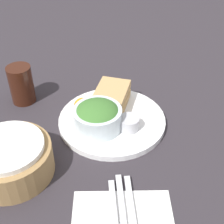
% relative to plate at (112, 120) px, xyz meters
% --- Properties ---
extents(ground_plane, '(4.00, 4.00, 0.00)m').
position_rel_plate_xyz_m(ground_plane, '(0.00, 0.00, -0.01)').
color(ground_plane, '#2D282D').
extents(plate, '(0.27, 0.27, 0.02)m').
position_rel_plate_xyz_m(plate, '(0.00, 0.00, 0.00)').
color(plate, white).
rests_on(plate, ground_plane).
extents(sandwich, '(0.13, 0.11, 0.05)m').
position_rel_plate_xyz_m(sandwich, '(0.06, 0.00, 0.03)').
color(sandwich, tan).
rests_on(sandwich, plate).
extents(salad_bowl, '(0.12, 0.12, 0.07)m').
position_rel_plate_xyz_m(salad_bowl, '(-0.03, 0.04, 0.04)').
color(salad_bowl, silver).
rests_on(salad_bowl, plate).
extents(dressing_cup, '(0.05, 0.05, 0.03)m').
position_rel_plate_xyz_m(dressing_cup, '(-0.04, -0.04, 0.02)').
color(dressing_cup, '#B7B7BC').
rests_on(dressing_cup, plate).
extents(orange_wedge, '(0.05, 0.05, 0.05)m').
position_rel_plate_xyz_m(orange_wedge, '(0.02, 0.08, 0.03)').
color(orange_wedge, orange).
rests_on(orange_wedge, plate).
extents(drink_glass, '(0.07, 0.07, 0.11)m').
position_rel_plate_xyz_m(drink_glass, '(0.10, 0.25, 0.05)').
color(drink_glass, '#38190F').
rests_on(drink_glass, ground_plane).
extents(bread_basket, '(0.18, 0.18, 0.08)m').
position_rel_plate_xyz_m(bread_basket, '(-0.16, 0.22, 0.03)').
color(bread_basket, '#997547').
rests_on(bread_basket, ground_plane).
extents(napkin, '(0.12, 0.19, 0.00)m').
position_rel_plate_xyz_m(napkin, '(-0.28, -0.02, -0.01)').
color(napkin, white).
rests_on(napkin, ground_plane).
extents(fork, '(0.18, 0.02, 0.01)m').
position_rel_plate_xyz_m(fork, '(-0.27, -0.03, -0.00)').
color(fork, silver).
rests_on(fork, napkin).
extents(knife, '(0.19, 0.02, 0.01)m').
position_rel_plate_xyz_m(knife, '(-0.28, -0.02, -0.00)').
color(knife, silver).
rests_on(knife, napkin).
extents(spoon, '(0.16, 0.02, 0.01)m').
position_rel_plate_xyz_m(spoon, '(-0.28, 0.00, -0.00)').
color(spoon, silver).
rests_on(spoon, napkin).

